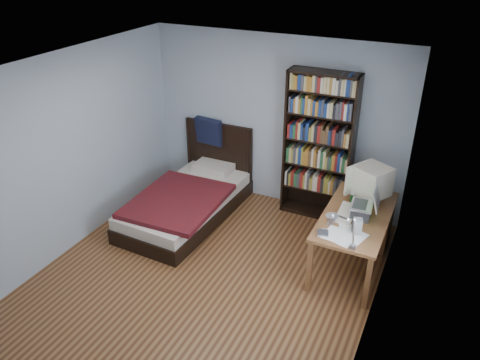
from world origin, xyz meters
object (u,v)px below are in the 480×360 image
(desk, at_px, (361,220))
(keyboard, at_px, (346,213))
(desk_lamp, at_px, (336,223))
(speaker, at_px, (357,226))
(laptop, at_px, (363,209))
(bed, at_px, (189,199))
(crt_monitor, at_px, (371,181))
(bookshelf, at_px, (319,147))
(soda_can, at_px, (353,198))

(desk, distance_m, keyboard, 0.58)
(desk, height_order, desk_lamp, desk_lamp)
(desk, relative_size, speaker, 7.96)
(laptop, height_order, bed, bed)
(crt_monitor, height_order, speaker, crt_monitor)
(laptop, height_order, bookshelf, bookshelf)
(bookshelf, bearing_deg, speaker, -57.18)
(crt_monitor, relative_size, laptop, 1.39)
(speaker, bearing_deg, soda_can, 90.07)
(laptop, distance_m, keyboard, 0.20)
(keyboard, xyz_separation_m, bed, (-2.31, 0.21, -0.49))
(speaker, bearing_deg, keyboard, 103.01)
(keyboard, bearing_deg, speaker, -61.41)
(keyboard, relative_size, bed, 0.22)
(keyboard, bearing_deg, desk, 74.29)
(desk_lamp, height_order, bed, desk_lamp)
(soda_can, relative_size, bookshelf, 0.06)
(crt_monitor, distance_m, laptop, 0.47)
(desk_lamp, xyz_separation_m, bookshelf, (-0.79, 2.05, -0.18))
(soda_can, bearing_deg, desk, 53.84)
(desk, distance_m, soda_can, 0.42)
(crt_monitor, height_order, bookshelf, bookshelf)
(bed, bearing_deg, laptop, -4.25)
(desk, xyz_separation_m, keyboard, (-0.11, -0.46, 0.33))
(desk, relative_size, crt_monitor, 2.72)
(keyboard, bearing_deg, bed, 173.01)
(crt_monitor, xyz_separation_m, keyboard, (-0.16, -0.47, -0.24))
(desk_lamp, relative_size, bookshelf, 0.30)
(crt_monitor, bearing_deg, bed, -174.00)
(laptop, xyz_separation_m, bed, (-2.49, 0.18, -0.59))
(desk, bearing_deg, laptop, -81.52)
(bookshelf, bearing_deg, desk, -35.11)
(speaker, xyz_separation_m, bookshelf, (-0.88, 1.36, 0.24))
(laptop, distance_m, soda_can, 0.34)
(keyboard, height_order, soda_can, soda_can)
(laptop, relative_size, keyboard, 0.84)
(laptop, height_order, speaker, laptop)
(laptop, bearing_deg, bed, 175.75)
(desk, xyz_separation_m, laptop, (0.07, -0.44, 0.43))
(laptop, relative_size, bookshelf, 0.19)
(soda_can, bearing_deg, bed, -177.62)
(desk, height_order, soda_can, soda_can)
(keyboard, distance_m, bed, 2.37)
(crt_monitor, xyz_separation_m, bookshelf, (-0.83, 0.55, 0.07))
(desk, bearing_deg, soda_can, -126.16)
(soda_can, relative_size, bed, 0.05)
(crt_monitor, bearing_deg, speaker, -86.75)
(bed, bearing_deg, desk_lamp, -27.14)
(crt_monitor, distance_m, keyboard, 0.55)
(crt_monitor, bearing_deg, desk_lamp, -91.86)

